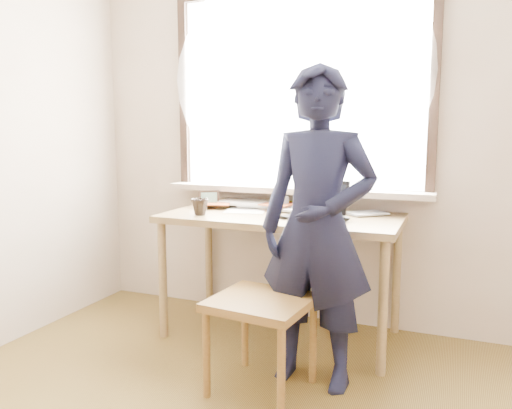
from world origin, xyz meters
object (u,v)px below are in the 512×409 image
at_px(mug_dark, 200,207).
at_px(mug_white, 280,202).
at_px(desk, 281,227).
at_px(work_chair, 261,313).
at_px(laptop, 317,209).
at_px(person, 317,228).

bearing_deg(mug_dark, mug_white, 46.88).
height_order(desk, work_chair, desk).
height_order(laptop, person, person).
xyz_separation_m(laptop, mug_white, (-0.33, 0.25, -0.01)).
bearing_deg(mug_white, work_chair, -76.38).
xyz_separation_m(laptop, work_chair, (-0.10, -0.68, -0.44)).
height_order(laptop, mug_white, laptop).
distance_m(mug_dark, work_chair, 0.91).
height_order(desk, mug_dark, mug_dark).
bearing_deg(person, laptop, 108.56).
height_order(mug_white, person, person).
distance_m(mug_white, person, 0.86).
distance_m(desk, laptop, 0.28).
relative_size(mug_white, work_chair, 0.23).
xyz_separation_m(desk, person, (0.37, -0.51, 0.11)).
xyz_separation_m(mug_white, person, (0.46, -0.73, -0.02)).
height_order(mug_white, mug_dark, mug_dark).
relative_size(laptop, mug_dark, 3.53).
relative_size(laptop, person, 0.24).
bearing_deg(mug_dark, laptop, 13.44).
bearing_deg(laptop, person, -74.84).
relative_size(mug_dark, person, 0.07).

